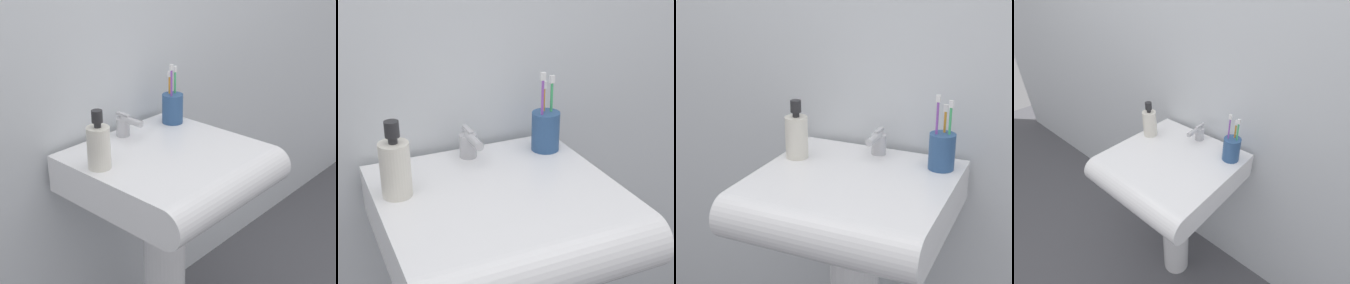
% 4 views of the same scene
% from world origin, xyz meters
% --- Properties ---
extents(wall_back, '(5.00, 0.05, 2.40)m').
position_xyz_m(wall_back, '(0.00, 0.28, 1.20)').
color(wall_back, silver).
rests_on(wall_back, ground).
extents(sink_pedestal, '(0.15, 0.15, 0.70)m').
position_xyz_m(sink_pedestal, '(0.00, 0.00, 0.35)').
color(sink_pedestal, white).
rests_on(sink_pedestal, ground).
extents(sink_basin, '(0.54, 0.54, 0.12)m').
position_xyz_m(sink_basin, '(0.00, -0.05, 0.76)').
color(sink_basin, white).
rests_on(sink_basin, sink_pedestal).
extents(faucet, '(0.04, 0.11, 0.08)m').
position_xyz_m(faucet, '(0.00, 0.17, 0.86)').
color(faucet, '#B7B7BC').
rests_on(faucet, sink_basin).
extents(toothbrush_cup, '(0.07, 0.07, 0.22)m').
position_xyz_m(toothbrush_cup, '(0.20, 0.15, 0.88)').
color(toothbrush_cup, '#2D5184').
rests_on(toothbrush_cup, sink_basin).
extents(soap_bottle, '(0.07, 0.07, 0.18)m').
position_xyz_m(soap_bottle, '(-0.21, 0.06, 0.89)').
color(soap_bottle, silver).
rests_on(soap_bottle, sink_basin).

